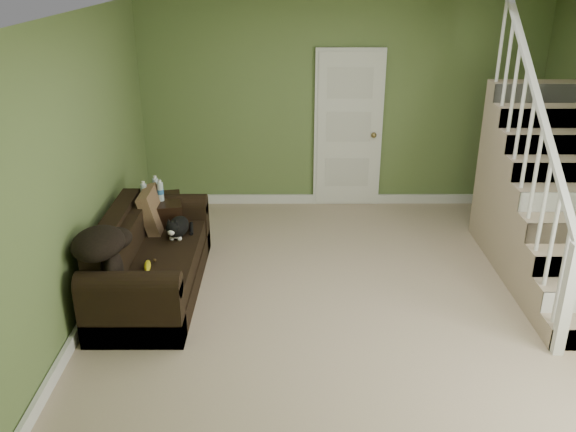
{
  "coord_description": "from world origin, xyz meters",
  "views": [
    {
      "loc": [
        -0.68,
        -4.81,
        3.01
      ],
      "look_at": [
        -0.67,
        0.35,
        0.82
      ],
      "focal_mm": 38.0,
      "sensor_mm": 36.0,
      "label": 1
    }
  ],
  "objects_px": {
    "banana": "(147,266)",
    "cat": "(178,228)",
    "side_table": "(157,227)",
    "sofa": "(149,263)"
  },
  "relations": [
    {
      "from": "side_table",
      "to": "banana",
      "type": "height_order",
      "value": "side_table"
    },
    {
      "from": "side_table",
      "to": "cat",
      "type": "height_order",
      "value": "side_table"
    },
    {
      "from": "side_table",
      "to": "sofa",
      "type": "bearing_deg",
      "value": -84.97
    },
    {
      "from": "sofa",
      "to": "side_table",
      "type": "height_order",
      "value": "side_table"
    },
    {
      "from": "side_table",
      "to": "banana",
      "type": "relative_size",
      "value": 4.18
    },
    {
      "from": "cat",
      "to": "sofa",
      "type": "bearing_deg",
      "value": -119.24
    },
    {
      "from": "cat",
      "to": "banana",
      "type": "bearing_deg",
      "value": -96.89
    },
    {
      "from": "sofa",
      "to": "side_table",
      "type": "bearing_deg",
      "value": 95.03
    },
    {
      "from": "banana",
      "to": "cat",
      "type": "bearing_deg",
      "value": 67.13
    },
    {
      "from": "sofa",
      "to": "cat",
      "type": "height_order",
      "value": "sofa"
    }
  ]
}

